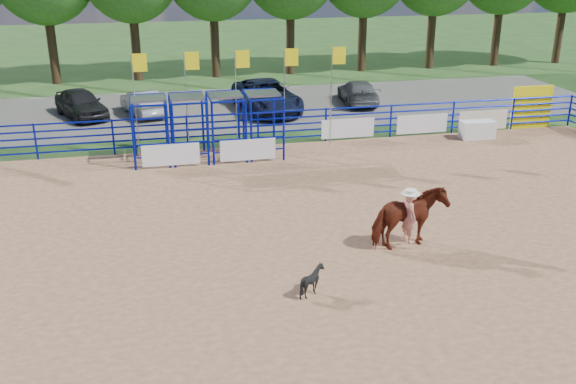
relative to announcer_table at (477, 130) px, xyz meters
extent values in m
plane|color=#305321|center=(-9.71, -8.97, -0.41)|extent=(120.00, 120.00, 0.00)
cube|color=#A47552|center=(-9.71, -8.97, -0.40)|extent=(30.00, 20.00, 0.02)
cube|color=slate|center=(-9.71, 8.03, -0.41)|extent=(40.00, 10.00, 0.01)
cube|color=silver|center=(0.00, 0.00, 0.00)|extent=(1.49, 0.72, 0.79)
imported|color=maroon|center=(-7.31, -9.75, 0.50)|extent=(2.26, 1.36, 1.78)
imported|color=red|center=(-7.31, -9.75, 1.27)|extent=(0.45, 0.60, 1.47)
cylinder|color=white|center=(-7.31, -9.75, 2.04)|extent=(0.54, 0.54, 0.12)
imported|color=black|center=(-10.60, -11.71, -0.02)|extent=(0.75, 0.69, 0.76)
imported|color=black|center=(-17.49, 7.76, 0.30)|extent=(3.19, 4.48, 1.42)
imported|color=gray|center=(-14.47, 7.60, 0.22)|extent=(2.41, 4.03, 1.25)
imported|color=#161C38|center=(-8.20, 7.00, 0.38)|extent=(3.20, 5.92, 1.58)
imported|color=slate|center=(-3.02, 7.70, 0.21)|extent=(2.23, 4.44, 1.24)
cube|color=white|center=(-13.51, -1.20, 0.14)|extent=(2.20, 0.04, 0.85)
cube|color=white|center=(-10.51, -1.20, 0.14)|extent=(2.20, 0.04, 0.85)
cube|color=white|center=(-5.71, 0.99, 0.14)|extent=(2.40, 0.04, 0.85)
cube|color=white|center=(-2.21, 0.99, 0.14)|extent=(2.40, 0.04, 0.85)
cube|color=beige|center=(0.79, 0.99, 0.14)|extent=(2.40, 0.04, 0.90)
cube|color=yellow|center=(3.29, 1.13, 0.59)|extent=(2.00, 0.12, 2.00)
cylinder|color=#3F2B19|center=(-19.71, 17.03, 1.99)|extent=(0.56, 0.56, 4.80)
cylinder|color=#3F2B19|center=(-14.71, 17.03, 1.99)|extent=(0.56, 0.56, 4.80)
cylinder|color=#3F2B19|center=(-9.71, 17.03, 1.99)|extent=(0.56, 0.56, 4.80)
cylinder|color=#3F2B19|center=(-4.71, 17.03, 1.99)|extent=(0.56, 0.56, 4.80)
cylinder|color=#3F2B19|center=(0.29, 17.03, 1.99)|extent=(0.56, 0.56, 4.80)
cylinder|color=#3F2B19|center=(5.29, 17.03, 1.99)|extent=(0.56, 0.56, 4.80)
cylinder|color=#3F2B19|center=(10.29, 17.03, 1.99)|extent=(0.56, 0.56, 4.80)
cylinder|color=#3F2B19|center=(15.29, 17.03, 1.99)|extent=(0.56, 0.56, 4.80)
camera|label=1|loc=(-14.17, -25.12, 7.64)|focal=40.00mm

